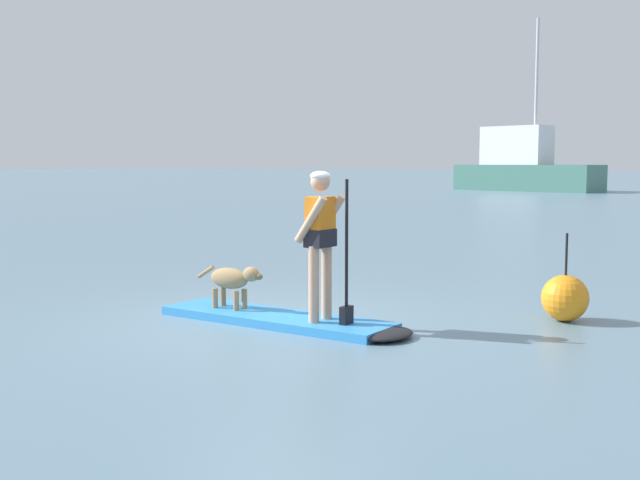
{
  "coord_description": "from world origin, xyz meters",
  "views": [
    {
      "loc": [
        5.25,
        -7.43,
        1.88
      ],
      "look_at": [
        0.0,
        1.0,
        0.9
      ],
      "focal_mm": 43.75,
      "sensor_mm": 36.0,
      "label": 1
    }
  ],
  "objects": [
    {
      "name": "paddleboard",
      "position": [
        0.23,
        -0.01,
        0.05
      ],
      "size": [
        3.27,
        0.89,
        0.1
      ],
      "color": "#338CD8",
      "rests_on": "ground_plane"
    },
    {
      "name": "person_paddler",
      "position": [
        0.66,
        -0.02,
        1.09
      ],
      "size": [
        0.61,
        0.49,
        1.69
      ],
      "color": "tan",
      "rests_on": "paddleboard"
    },
    {
      "name": "moored_boat_starboard",
      "position": [
        -11.02,
        44.8,
        1.63
      ],
      "size": [
        10.42,
        5.13,
        11.42
      ],
      "color": "#3F7266",
      "rests_on": "ground_plane"
    },
    {
      "name": "marker_buoy",
      "position": [
        2.89,
        1.9,
        0.28
      ],
      "size": [
        0.56,
        0.56,
        1.06
      ],
      "color": "orange",
      "rests_on": "ground_plane"
    },
    {
      "name": "ground_plane",
      "position": [
        0.0,
        0.0,
        0.0
      ],
      "size": [
        400.0,
        400.0,
        0.0
      ],
      "primitive_type": "plane",
      "color": "slate"
    },
    {
      "name": "dog",
      "position": [
        -0.66,
        0.02,
        0.46
      ],
      "size": [
        1.03,
        0.24,
        0.54
      ],
      "color": "#997A51",
      "rests_on": "paddleboard"
    }
  ]
}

